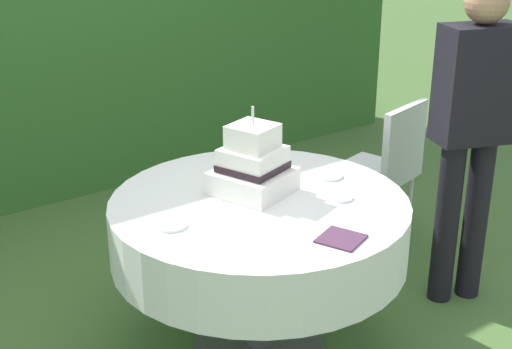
{
  "coord_description": "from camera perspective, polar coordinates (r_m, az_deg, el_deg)",
  "views": [
    {
      "loc": [
        -1.66,
        -2.25,
        1.97
      ],
      "look_at": [
        0.01,
        0.04,
        0.83
      ],
      "focal_mm": 50.41,
      "sensor_mm": 36.0,
      "label": 1
    }
  ],
  "objects": [
    {
      "name": "ground_plane",
      "position": [
        3.42,
        0.23,
        -13.33
      ],
      "size": [
        20.0,
        20.0,
        0.0
      ],
      "primitive_type": "plane",
      "color": "#476B33"
    },
    {
      "name": "cake_table",
      "position": [
        3.12,
        0.25,
        -4.31
      ],
      "size": [
        1.28,
        1.28,
        0.73
      ],
      "color": "#4C4C51",
      "rests_on": "ground_plane"
    },
    {
      "name": "wedding_cake",
      "position": [
        3.09,
        -0.27,
        0.69
      ],
      "size": [
        0.38,
        0.38,
        0.39
      ],
      "color": "white",
      "rests_on": "cake_table"
    },
    {
      "name": "serving_plate_near",
      "position": [
        2.84,
        -6.69,
        -4.02
      ],
      "size": [
        0.12,
        0.12,
        0.01
      ],
      "primitive_type": "cylinder",
      "color": "white",
      "rests_on": "cake_table"
    },
    {
      "name": "serving_plate_far",
      "position": [
        3.31,
        5.81,
        -0.1
      ],
      "size": [
        0.13,
        0.13,
        0.01
      ],
      "primitive_type": "cylinder",
      "color": "white",
      "rests_on": "cake_table"
    },
    {
      "name": "serving_plate_left",
      "position": [
        3.09,
        6.77,
        -1.83
      ],
      "size": [
        0.1,
        0.1,
        0.01
      ],
      "primitive_type": "cylinder",
      "color": "white",
      "rests_on": "cake_table"
    },
    {
      "name": "napkin_stack",
      "position": [
        2.74,
        6.76,
        -5.08
      ],
      "size": [
        0.2,
        0.2,
        0.01
      ],
      "primitive_type": "cube",
      "rotation": [
        0.0,
        0.0,
        0.39
      ],
      "color": "#4C2D47",
      "rests_on": "cake_table"
    },
    {
      "name": "garden_chair",
      "position": [
        4.06,
        10.29,
        0.85
      ],
      "size": [
        0.48,
        0.48,
        0.89
      ],
      "color": "white",
      "rests_on": "ground_plane"
    },
    {
      "name": "standing_person",
      "position": [
        3.55,
        16.79,
        3.8
      ],
      "size": [
        0.41,
        0.32,
        1.6
      ],
      "color": "black",
      "rests_on": "ground_plane"
    }
  ]
}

